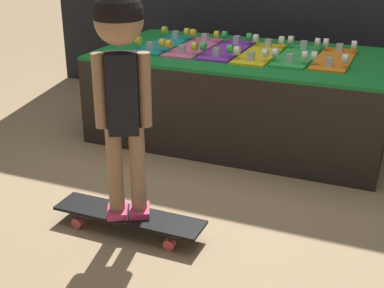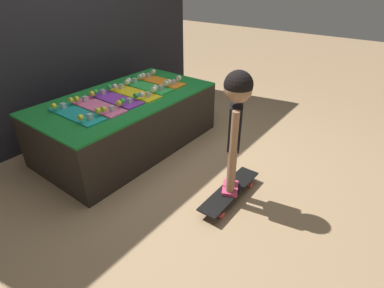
{
  "view_description": "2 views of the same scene",
  "coord_description": "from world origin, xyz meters",
  "px_view_note": "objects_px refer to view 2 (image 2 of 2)",
  "views": [
    {
      "loc": [
        1.0,
        -2.57,
        1.36
      ],
      "look_at": [
        0.01,
        -0.21,
        0.29
      ],
      "focal_mm": 50.0,
      "sensor_mm": 36.0,
      "label": 1
    },
    {
      "loc": [
        -1.9,
        -1.62,
        1.7
      ],
      "look_at": [
        -0.09,
        -0.24,
        0.37
      ],
      "focal_mm": 28.0,
      "sensor_mm": 36.0,
      "label": 2
    }
  ],
  "objects_px": {
    "skateboard_on_floor": "(230,191)",
    "skateboard_purple_on_rack": "(116,98)",
    "child": "(236,112)",
    "skateboard_pink_on_rack": "(98,106)",
    "skateboard_orange_on_rack": "(161,81)",
    "skateboard_green_on_rack": "(147,86)",
    "skateboard_yellow_on_rack": "(134,92)",
    "skateboard_teal_on_rack": "(76,113)"
  },
  "relations": [
    {
      "from": "skateboard_orange_on_rack",
      "to": "skateboard_yellow_on_rack",
      "type": "bearing_deg",
      "value": -175.26
    },
    {
      "from": "skateboard_pink_on_rack",
      "to": "skateboard_yellow_on_rack",
      "type": "distance_m",
      "value": 0.46
    },
    {
      "from": "skateboard_purple_on_rack",
      "to": "skateboard_on_floor",
      "type": "distance_m",
      "value": 1.45
    },
    {
      "from": "skateboard_yellow_on_rack",
      "to": "skateboard_on_floor",
      "type": "distance_m",
      "value": 1.45
    },
    {
      "from": "skateboard_pink_on_rack",
      "to": "skateboard_orange_on_rack",
      "type": "height_order",
      "value": "same"
    },
    {
      "from": "skateboard_yellow_on_rack",
      "to": "skateboard_on_floor",
      "type": "xyz_separation_m",
      "value": [
        -0.23,
        -1.34,
        -0.52
      ]
    },
    {
      "from": "skateboard_green_on_rack",
      "to": "skateboard_pink_on_rack",
      "type": "bearing_deg",
      "value": -178.11
    },
    {
      "from": "skateboard_yellow_on_rack",
      "to": "skateboard_green_on_rack",
      "type": "xyz_separation_m",
      "value": [
        0.23,
        0.03,
        0.0
      ]
    },
    {
      "from": "skateboard_purple_on_rack",
      "to": "skateboard_yellow_on_rack",
      "type": "distance_m",
      "value": 0.23
    },
    {
      "from": "skateboard_purple_on_rack",
      "to": "skateboard_green_on_rack",
      "type": "bearing_deg",
      "value": 1.18
    },
    {
      "from": "skateboard_yellow_on_rack",
      "to": "skateboard_green_on_rack",
      "type": "relative_size",
      "value": 1.0
    },
    {
      "from": "skateboard_pink_on_rack",
      "to": "skateboard_green_on_rack",
      "type": "bearing_deg",
      "value": 1.89
    },
    {
      "from": "skateboard_on_floor",
      "to": "skateboard_yellow_on_rack",
      "type": "bearing_deg",
      "value": 80.29
    },
    {
      "from": "skateboard_purple_on_rack",
      "to": "skateboard_on_floor",
      "type": "height_order",
      "value": "skateboard_purple_on_rack"
    },
    {
      "from": "skateboard_purple_on_rack",
      "to": "skateboard_green_on_rack",
      "type": "height_order",
      "value": "same"
    },
    {
      "from": "skateboard_purple_on_rack",
      "to": "child",
      "type": "height_order",
      "value": "child"
    },
    {
      "from": "child",
      "to": "skateboard_pink_on_rack",
      "type": "bearing_deg",
      "value": 72.44
    },
    {
      "from": "skateboard_pink_on_rack",
      "to": "child",
      "type": "relative_size",
      "value": 0.59
    },
    {
      "from": "skateboard_purple_on_rack",
      "to": "skateboard_orange_on_rack",
      "type": "bearing_deg",
      "value": 1.2
    },
    {
      "from": "skateboard_pink_on_rack",
      "to": "skateboard_purple_on_rack",
      "type": "distance_m",
      "value": 0.23
    },
    {
      "from": "skateboard_orange_on_rack",
      "to": "skateboard_on_floor",
      "type": "height_order",
      "value": "skateboard_orange_on_rack"
    },
    {
      "from": "skateboard_pink_on_rack",
      "to": "skateboard_purple_on_rack",
      "type": "bearing_deg",
      "value": 3.31
    },
    {
      "from": "skateboard_pink_on_rack",
      "to": "skateboard_purple_on_rack",
      "type": "height_order",
      "value": "same"
    },
    {
      "from": "child",
      "to": "skateboard_green_on_rack",
      "type": "bearing_deg",
      "value": 44.47
    },
    {
      "from": "skateboard_orange_on_rack",
      "to": "child",
      "type": "xyz_separation_m",
      "value": [
        -0.68,
        -1.37,
        0.22
      ]
    },
    {
      "from": "skateboard_teal_on_rack",
      "to": "skateboard_pink_on_rack",
      "type": "xyz_separation_m",
      "value": [
        0.23,
        -0.01,
        0.0
      ]
    },
    {
      "from": "skateboard_teal_on_rack",
      "to": "skateboard_pink_on_rack",
      "type": "height_order",
      "value": "same"
    },
    {
      "from": "skateboard_purple_on_rack",
      "to": "skateboard_green_on_rack",
      "type": "distance_m",
      "value": 0.46
    },
    {
      "from": "skateboard_pink_on_rack",
      "to": "skateboard_green_on_rack",
      "type": "height_order",
      "value": "same"
    },
    {
      "from": "skateboard_yellow_on_rack",
      "to": "skateboard_on_floor",
      "type": "height_order",
      "value": "skateboard_yellow_on_rack"
    },
    {
      "from": "skateboard_purple_on_rack",
      "to": "skateboard_pink_on_rack",
      "type": "bearing_deg",
      "value": -176.69
    },
    {
      "from": "skateboard_green_on_rack",
      "to": "skateboard_teal_on_rack",
      "type": "bearing_deg",
      "value": -179.38
    },
    {
      "from": "skateboard_on_floor",
      "to": "skateboard_purple_on_rack",
      "type": "bearing_deg",
      "value": 89.95
    },
    {
      "from": "skateboard_pink_on_rack",
      "to": "skateboard_on_floor",
      "type": "relative_size",
      "value": 0.82
    },
    {
      "from": "skateboard_teal_on_rack",
      "to": "skateboard_green_on_rack",
      "type": "bearing_deg",
      "value": 0.62
    },
    {
      "from": "skateboard_on_floor",
      "to": "skateboard_green_on_rack",
      "type": "bearing_deg",
      "value": 71.57
    },
    {
      "from": "skateboard_pink_on_rack",
      "to": "skateboard_orange_on_rack",
      "type": "relative_size",
      "value": 1.0
    },
    {
      "from": "skateboard_pink_on_rack",
      "to": "child",
      "type": "xyz_separation_m",
      "value": [
        0.23,
        -1.35,
        0.22
      ]
    },
    {
      "from": "skateboard_yellow_on_rack",
      "to": "skateboard_on_floor",
      "type": "relative_size",
      "value": 0.82
    },
    {
      "from": "skateboard_green_on_rack",
      "to": "skateboard_orange_on_rack",
      "type": "distance_m",
      "value": 0.23
    },
    {
      "from": "skateboard_green_on_rack",
      "to": "skateboard_purple_on_rack",
      "type": "bearing_deg",
      "value": -178.82
    },
    {
      "from": "skateboard_purple_on_rack",
      "to": "skateboard_orange_on_rack",
      "type": "relative_size",
      "value": 1.0
    }
  ]
}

